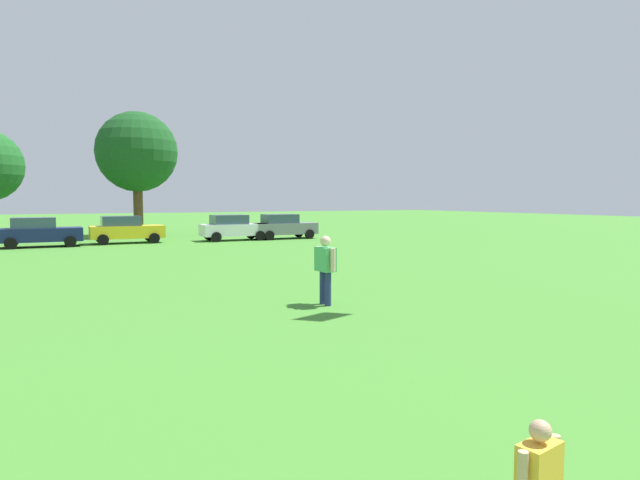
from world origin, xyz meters
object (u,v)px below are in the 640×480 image
tree_far_right (137,152)px  parked_car_navy_1 (39,232)px  parked_car_gray_4 (283,226)px  parked_car_white_3 (233,227)px  parked_car_yellow_2 (126,229)px  child_kite_flyer (539,477)px  adult_bystander (325,264)px

tree_far_right → parked_car_navy_1: bearing=-131.9°
parked_car_gray_4 → tree_far_right: bearing=139.0°
parked_car_white_3 → parked_car_gray_4: size_ratio=1.00×
parked_car_navy_1 → parked_car_white_3: same height
parked_car_navy_1 → parked_car_yellow_2: bearing=7.2°
child_kite_flyer → parked_car_yellow_2: size_ratio=0.25×
child_kite_flyer → adult_bystander: 9.91m
child_kite_flyer → parked_car_yellow_2: parked_car_yellow_2 is taller
adult_bystander → tree_far_right: 29.58m
parked_car_white_3 → parked_car_gray_4: bearing=-1.6°
adult_bystander → tree_far_right: bearing=-3.4°
child_kite_flyer → parked_car_white_3: (7.38, 31.33, 0.22)m
parked_car_white_3 → parked_car_gray_4: 3.53m
parked_car_navy_1 → tree_far_right: tree_far_right is taller
parked_car_gray_4 → adult_bystander: bearing=-109.9°
child_kite_flyer → parked_car_navy_1: bearing=86.1°
parked_car_gray_4 → parked_car_navy_1: bearing=179.0°
child_kite_flyer → parked_car_yellow_2: (0.79, 32.07, 0.22)m
child_kite_flyer → adult_bystander: (3.01, 9.43, 0.42)m
parked_car_yellow_2 → child_kite_flyer: bearing=-91.4°
child_kite_flyer → parked_car_navy_1: (-3.91, 31.48, 0.22)m
adult_bystander → parked_car_navy_1: (-6.92, 22.05, -0.20)m
parked_car_gray_4 → tree_far_right: 12.38m
parked_car_white_3 → tree_far_right: 10.22m
parked_car_white_3 → parked_car_gray_4: (3.53, -0.10, 0.00)m
parked_car_navy_1 → parked_car_gray_4: bearing=-1.0°
parked_car_navy_1 → tree_far_right: size_ratio=0.48×
parked_car_white_3 → parked_car_navy_1: bearing=179.2°
parked_car_white_3 → child_kite_flyer: bearing=-103.3°
adult_bystander → parked_car_yellow_2: (-2.23, 22.64, -0.20)m
parked_car_yellow_2 → parked_car_white_3: 6.63m
parked_car_gray_4 → parked_car_yellow_2: bearing=175.2°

